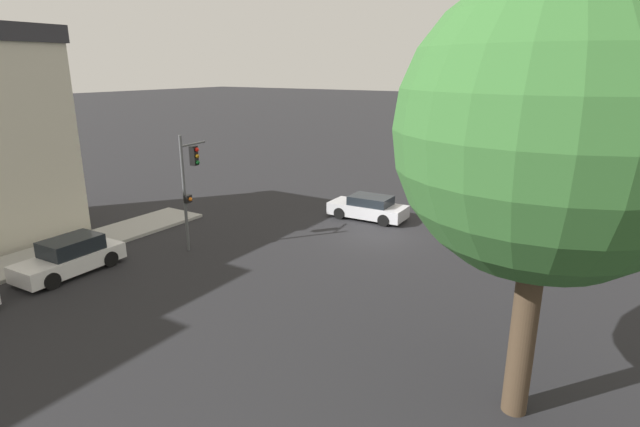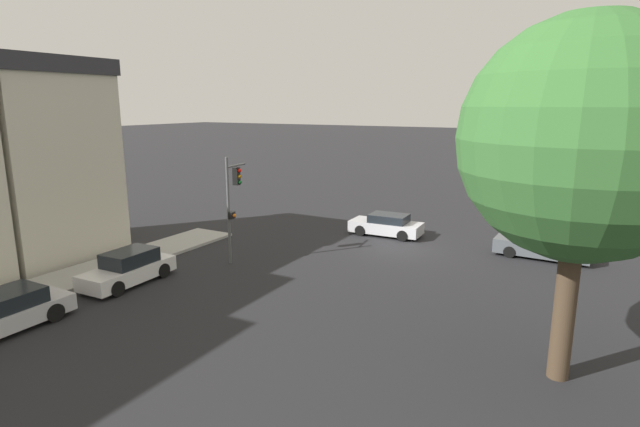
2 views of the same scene
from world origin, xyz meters
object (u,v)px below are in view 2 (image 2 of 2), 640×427
street_tree (584,141)px  parked_car_1 (1,314)px  crossing_car_1 (387,225)px  parked_car_0 (129,268)px  crossing_car_0 (543,246)px  traffic_signal (233,195)px

street_tree → parked_car_1: street_tree is taller
crossing_car_1 → street_tree: bearing=127.7°
crossing_car_1 → parked_car_0: 15.36m
parked_car_0 → parked_car_1: parked_car_0 is taller
street_tree → crossing_car_1: bearing=-50.4°
street_tree → parked_car_1: bearing=20.0°
crossing_car_0 → parked_car_0: 20.81m
street_tree → crossing_car_1: size_ratio=2.34×
crossing_car_1 → parked_car_1: size_ratio=0.93×
street_tree → parked_car_0: (17.66, 0.78, -6.31)m
traffic_signal → parked_car_0: traffic_signal is taller
crossing_car_0 → parked_car_0: parked_car_0 is taller
crossing_car_0 → crossing_car_1: crossing_car_0 is taller
parked_car_0 → street_tree: bearing=90.4°
street_tree → traffic_signal: (15.54, -4.17, -3.51)m
crossing_car_1 → parked_car_0: bearing=61.0°
parked_car_0 → crossing_car_0: bearing=127.8°
street_tree → parked_car_1: (17.62, 6.41, -6.34)m
crossing_car_1 → parked_car_1: 20.51m
crossing_car_0 → parked_car_1: 24.77m
traffic_signal → crossing_car_1: bearing=53.6°
parked_car_0 → parked_car_1: size_ratio=0.92×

